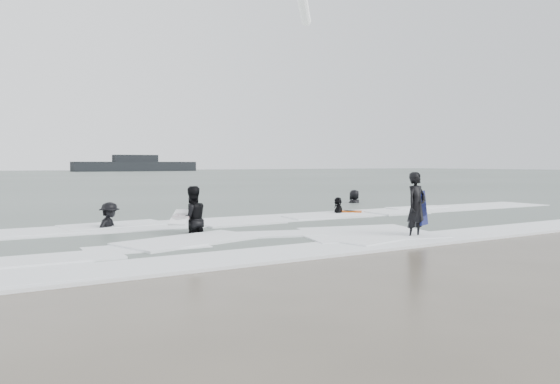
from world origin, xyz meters
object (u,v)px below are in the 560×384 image
surfer_centre (416,239)px  surfer_wading (192,235)px  surfer_right_near (338,214)px  vessel_horizon (135,165)px  surfer_breaker (110,230)px  surfer_right_far (354,204)px

surfer_centre → surfer_wading: bearing=131.7°
surfer_right_near → vessel_horizon: 127.71m
surfer_breaker → surfer_centre: bearing=-88.3°
surfer_right_far → surfer_breaker: bearing=5.3°
surfer_wading → surfer_right_near: 8.08m
surfer_breaker → surfer_right_far: surfer_right_far is taller
surfer_wading → surfer_breaker: surfer_wading is taller
surfer_right_near → surfer_breaker: bearing=-48.7°
surfer_right_near → surfer_right_far: (4.27, 4.33, 0.00)m
surfer_wading → surfer_right_near: size_ratio=1.06×
surfer_centre → vessel_horizon: (29.38, 131.80, 1.60)m
surfer_centre → surfer_right_near: surfer_centre is taller
surfer_right_near → surfer_centre: bearing=17.9°
surfer_centre → surfer_breaker: bearing=127.2°
surfer_centre → vessel_horizon: 135.05m
surfer_right_near → surfer_right_far: bearing=173.1°
surfer_wading → vessel_horizon: (34.39, 127.81, 1.60)m
surfer_wading → surfer_breaker: size_ratio=1.15×
surfer_centre → surfer_breaker: surfer_centre is taller
surfer_wading → surfer_centre: bearing=140.2°
surfer_breaker → surfer_right_near: bearing=-41.7°
surfer_right_near → surfer_right_far: size_ratio=0.99×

